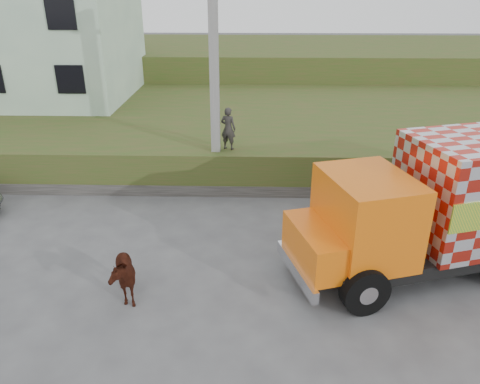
{
  "coord_description": "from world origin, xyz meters",
  "views": [
    {
      "loc": [
        0.27,
        -10.89,
        6.96
      ],
      "look_at": [
        -0.07,
        1.55,
        1.3
      ],
      "focal_mm": 35.0,
      "sensor_mm": 36.0,
      "label": 1
    }
  ],
  "objects_px": {
    "utility_pole": "(214,76)",
    "cargo_truck": "(461,204)",
    "cow": "(120,274)",
    "pedestrian": "(228,128)"
  },
  "relations": [
    {
      "from": "cow",
      "to": "cargo_truck",
      "type": "bearing_deg",
      "value": -13.34
    },
    {
      "from": "cargo_truck",
      "to": "utility_pole",
      "type": "bearing_deg",
      "value": 127.78
    },
    {
      "from": "utility_pole",
      "to": "cargo_truck",
      "type": "relative_size",
      "value": 0.97
    },
    {
      "from": "utility_pole",
      "to": "pedestrian",
      "type": "distance_m",
      "value": 1.89
    },
    {
      "from": "cargo_truck",
      "to": "cow",
      "type": "height_order",
      "value": "cargo_truck"
    },
    {
      "from": "cow",
      "to": "pedestrian",
      "type": "bearing_deg",
      "value": 46.76
    },
    {
      "from": "utility_pole",
      "to": "cargo_truck",
      "type": "bearing_deg",
      "value": -35.8
    },
    {
      "from": "utility_pole",
      "to": "cow",
      "type": "xyz_separation_m",
      "value": [
        -1.82,
        -6.35,
        -3.43
      ]
    },
    {
      "from": "cargo_truck",
      "to": "pedestrian",
      "type": "height_order",
      "value": "cargo_truck"
    },
    {
      "from": "utility_pole",
      "to": "cargo_truck",
      "type": "distance_m",
      "value": 8.39
    }
  ]
}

